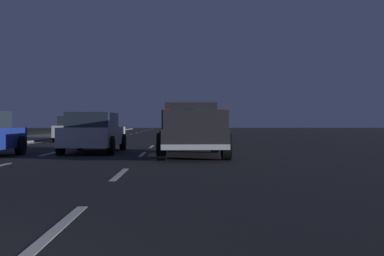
% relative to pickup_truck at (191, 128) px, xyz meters
% --- Properties ---
extents(ground, '(144.00, 144.00, 0.00)m').
position_rel_pickup_truck_xyz_m(ground, '(13.50, 3.50, -0.98)').
color(ground, black).
extents(sidewalk_shoulder, '(108.00, 4.00, 0.12)m').
position_rel_pickup_truck_xyz_m(sidewalk_shoulder, '(13.50, 10.95, -0.92)').
color(sidewalk_shoulder, slate).
rests_on(sidewalk_shoulder, ground).
extents(lane_markings, '(108.28, 7.04, 0.01)m').
position_rel_pickup_truck_xyz_m(lane_markings, '(16.89, 6.51, -0.98)').
color(lane_markings, silver).
rests_on(lane_markings, ground).
extents(pickup_truck, '(5.46, 2.35, 1.87)m').
position_rel_pickup_truck_xyz_m(pickup_truck, '(0.00, 0.00, 0.00)').
color(pickup_truck, '#232328').
rests_on(pickup_truck, ground).
extents(sedan_silver, '(4.43, 2.07, 1.54)m').
position_rel_pickup_truck_xyz_m(sedan_silver, '(1.92, 3.73, -0.20)').
color(sedan_silver, '#B2B5BA').
rests_on(sedan_silver, ground).
extents(sedan_white, '(4.45, 2.10, 1.54)m').
position_rel_pickup_truck_xyz_m(sedan_white, '(12.50, 6.81, -0.20)').
color(sedan_white, silver).
rests_on(sedan_white, ground).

